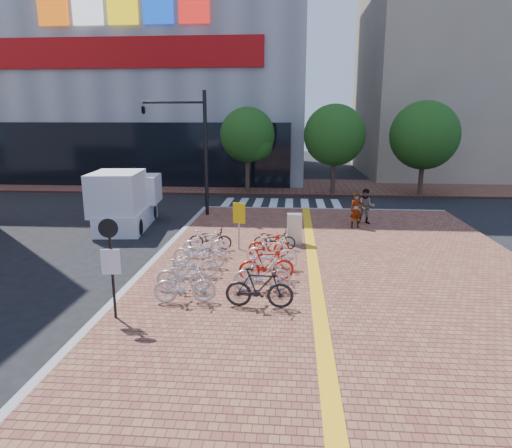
# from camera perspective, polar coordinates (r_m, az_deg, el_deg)

# --- Properties ---
(ground) EXTENTS (120.00, 120.00, 0.00)m
(ground) POSITION_cam_1_polar(r_m,az_deg,el_deg) (15.60, -0.06, -7.08)
(ground) COLOR black
(ground) RESTS_ON ground
(sidewalk) EXTENTS (14.00, 34.00, 0.15)m
(sidewalk) POSITION_cam_1_polar(r_m,az_deg,el_deg) (11.11, 13.92, -15.93)
(sidewalk) COLOR brown
(sidewalk) RESTS_ON ground
(tactile_strip) EXTENTS (0.40, 34.00, 0.01)m
(tactile_strip) POSITION_cam_1_polar(r_m,az_deg,el_deg) (10.96, 8.58, -15.63)
(tactile_strip) COLOR yellow
(tactile_strip) RESTS_ON sidewalk
(kerb_west) EXTENTS (0.25, 34.00, 0.15)m
(kerb_west) POSITION_cam_1_polar(r_m,az_deg,el_deg) (12.13, -21.97, -13.92)
(kerb_west) COLOR gray
(kerb_west) RESTS_ON ground
(kerb_north) EXTENTS (14.00, 0.25, 0.15)m
(kerb_north) POSITION_cam_1_polar(r_m,az_deg,el_deg) (27.17, 8.35, 1.77)
(kerb_north) COLOR gray
(kerb_north) RESTS_ON ground
(far_sidewalk) EXTENTS (70.00, 8.00, 0.15)m
(far_sidewalk) POSITION_cam_1_polar(r_m,az_deg,el_deg) (35.99, 2.68, 4.71)
(far_sidewalk) COLOR brown
(far_sidewalk) RESTS_ON ground
(department_store) EXTENTS (36.00, 24.27, 28.00)m
(department_store) POSITION_cam_1_polar(r_m,az_deg,el_deg) (50.33, -16.73, 22.53)
(department_store) COLOR gray
(department_store) RESTS_ON ground
(building_beige) EXTENTS (20.00, 18.00, 18.00)m
(building_beige) POSITION_cam_1_polar(r_m,az_deg,el_deg) (49.64, 25.47, 16.17)
(building_beige) COLOR gray
(building_beige) RESTS_ON ground
(crosswalk) EXTENTS (7.50, 4.00, 0.01)m
(crosswalk) POSITION_cam_1_polar(r_m,az_deg,el_deg) (29.09, 3.18, 2.52)
(crosswalk) COLOR silver
(crosswalk) RESTS_ON ground
(street_trees) EXTENTS (16.20, 4.60, 6.35)m
(street_trees) POSITION_cam_1_polar(r_m,az_deg,el_deg) (32.28, 11.67, 10.65)
(street_trees) COLOR #38281E
(street_trees) RESTS_ON far_sidewalk
(bike_0) EXTENTS (1.85, 0.73, 1.08)m
(bike_0) POSITION_cam_1_polar(r_m,az_deg,el_deg) (13.43, -8.93, -7.54)
(bike_0) COLOR silver
(bike_0) RESTS_ON sidewalk
(bike_1) EXTENTS (1.73, 0.55, 1.03)m
(bike_1) POSITION_cam_1_polar(r_m,az_deg,el_deg) (14.29, -9.10, -6.36)
(bike_1) COLOR #AFAFB4
(bike_1) RESTS_ON sidewalk
(bike_2) EXTENTS (1.64, 0.69, 0.95)m
(bike_2) POSITION_cam_1_polar(r_m,az_deg,el_deg) (15.48, -7.66, -4.90)
(bike_2) COLOR silver
(bike_2) RESTS_ON sidewalk
(bike_3) EXTENTS (2.01, 0.94, 1.02)m
(bike_3) POSITION_cam_1_polar(r_m,az_deg,el_deg) (16.51, -7.17, -3.61)
(bike_3) COLOR silver
(bike_3) RESTS_ON sidewalk
(bike_4) EXTENTS (1.85, 0.77, 1.08)m
(bike_4) POSITION_cam_1_polar(r_m,az_deg,el_deg) (17.56, -6.34, -2.46)
(bike_4) COLOR white
(bike_4) RESTS_ON sidewalk
(bike_5) EXTENTS (1.76, 0.63, 0.92)m
(bike_5) POSITION_cam_1_polar(r_m,az_deg,el_deg) (18.60, -5.75, -1.80)
(bike_5) COLOR black
(bike_5) RESTS_ON sidewalk
(bike_6) EXTENTS (1.96, 0.61, 1.17)m
(bike_6) POSITION_cam_1_polar(r_m,az_deg,el_deg) (12.94, 0.42, -7.99)
(bike_6) COLOR black
(bike_6) RESTS_ON sidewalk
(bike_7) EXTENTS (1.86, 0.75, 1.08)m
(bike_7) POSITION_cam_1_polar(r_m,az_deg,el_deg) (14.12, 0.79, -6.31)
(bike_7) COLOR silver
(bike_7) RESTS_ON sidewalk
(bike_8) EXTENTS (1.89, 0.82, 1.10)m
(bike_8) POSITION_cam_1_polar(r_m,az_deg,el_deg) (15.00, 1.31, -5.09)
(bike_8) COLOR #B8170D
(bike_8) RESTS_ON sidewalk
(bike_9) EXTENTS (1.95, 0.78, 1.14)m
(bike_9) POSITION_cam_1_polar(r_m,az_deg,el_deg) (16.22, 1.99, -3.60)
(bike_9) COLOR white
(bike_9) RESTS_ON sidewalk
(bike_10) EXTENTS (1.63, 0.61, 0.96)m
(bike_10) POSITION_cam_1_polar(r_m,az_deg,el_deg) (17.50, 1.65, -2.64)
(bike_10) COLOR #AD1A0C
(bike_10) RESTS_ON sidewalk
(bike_11) EXTENTS (1.74, 0.71, 0.90)m
(bike_11) POSITION_cam_1_polar(r_m,az_deg,el_deg) (18.44, 2.32, -1.92)
(bike_11) COLOR black
(bike_11) RESTS_ON sidewalk
(pedestrian_a) EXTENTS (0.70, 0.55, 1.69)m
(pedestrian_a) POSITION_cam_1_polar(r_m,az_deg,el_deg) (22.61, 12.41, 1.66)
(pedestrian_a) COLOR gray
(pedestrian_a) RESTS_ON sidewalk
(pedestrian_b) EXTENTS (0.92, 0.75, 1.77)m
(pedestrian_b) POSITION_cam_1_polar(r_m,az_deg,el_deg) (23.54, 13.60, 2.15)
(pedestrian_b) COLOR #4E5164
(pedestrian_b) RESTS_ON sidewalk
(utility_box) EXTENTS (0.64, 0.49, 1.30)m
(utility_box) POSITION_cam_1_polar(r_m,az_deg,el_deg) (19.33, 4.82, -0.61)
(utility_box) COLOR silver
(utility_box) RESTS_ON sidewalk
(yellow_sign) EXTENTS (0.51, 0.22, 1.93)m
(yellow_sign) POSITION_cam_1_polar(r_m,az_deg,el_deg) (18.29, -2.18, 0.83)
(yellow_sign) COLOR #B7B7BC
(yellow_sign) RESTS_ON sidewalk
(notice_sign) EXTENTS (0.51, 0.14, 2.74)m
(notice_sign) POSITION_cam_1_polar(r_m,az_deg,el_deg) (12.49, -17.71, -3.87)
(notice_sign) COLOR black
(notice_sign) RESTS_ON sidewalk
(traffic_light_pole) EXTENTS (3.56, 1.37, 6.62)m
(traffic_light_pole) POSITION_cam_1_polar(r_m,az_deg,el_deg) (25.17, -9.85, 11.48)
(traffic_light_pole) COLOR black
(traffic_light_pole) RESTS_ON sidewalk
(box_truck) EXTENTS (2.68, 5.17, 2.87)m
(box_truck) POSITION_cam_1_polar(r_m,az_deg,el_deg) (23.61, -15.95, 2.82)
(box_truck) COLOR silver
(box_truck) RESTS_ON ground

